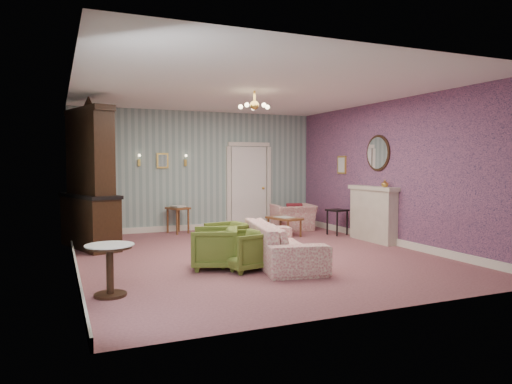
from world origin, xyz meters
name	(u,v)px	position (x,y,z in m)	size (l,w,h in m)	color
floor	(254,255)	(0.00, 0.00, 0.00)	(7.00, 7.00, 0.00)	#98585E
ceiling	(254,91)	(0.00, 0.00, 2.90)	(7.00, 7.00, 0.00)	white
wall_back	(199,171)	(0.00, 3.50, 1.45)	(6.00, 6.00, 0.00)	gray
wall_front	(379,180)	(0.00, -3.50, 1.45)	(6.00, 6.00, 0.00)	gray
wall_left	(73,175)	(-3.00, 0.00, 1.45)	(7.00, 7.00, 0.00)	gray
wall_right	(392,173)	(3.00, 0.00, 1.45)	(7.00, 7.00, 0.00)	gray
wall_right_floral	(391,173)	(2.98, 0.00, 1.45)	(7.00, 7.00, 0.00)	#C16085
door	(249,185)	(1.30, 3.46, 1.08)	(1.12, 0.12, 2.16)	white
olive_chair_a	(245,249)	(-0.60, -1.04, 0.33)	(0.65, 0.60, 0.66)	#5E6E26
olive_chair_b	(215,246)	(-0.99, -0.76, 0.35)	(0.68, 0.64, 0.70)	#5E6E26
olive_chair_c	(228,238)	(-0.48, 0.05, 0.33)	(0.64, 0.60, 0.66)	#5E6E26
sofa_chintz	(281,236)	(0.14, -0.81, 0.45)	(2.28, 0.67, 0.89)	#AB4553
wingback_chair	(293,213)	(2.09, 2.53, 0.42)	(0.97, 0.63, 0.84)	#AB4553
dresser	(89,174)	(-2.65, 1.89, 1.43)	(0.59, 1.71, 2.85)	black
fireplace	(373,214)	(2.86, 0.40, 0.58)	(0.30, 1.40, 1.16)	beige
mantel_vase	(385,183)	(2.84, 0.00, 1.23)	(0.15, 0.15, 0.15)	gold
oval_mirror	(378,153)	(2.96, 0.40, 1.85)	(0.04, 0.76, 0.84)	white
framed_print	(342,165)	(2.97, 1.75, 1.60)	(0.04, 0.34, 0.42)	gold
coffee_table	(284,226)	(1.50, 1.82, 0.21)	(0.46, 0.83, 0.42)	brown
side_table_black	(337,222)	(2.65, 1.43, 0.30)	(0.39, 0.39, 0.59)	black
pedestal_table	(110,270)	(-2.65, -1.72, 0.32)	(0.59, 0.59, 0.65)	black
nesting_table	(178,219)	(-0.62, 3.15, 0.33)	(0.40, 0.51, 0.67)	brown
gilt_mirror_back	(163,161)	(-0.90, 3.46, 1.70)	(0.28, 0.06, 0.36)	gold
sconce_left	(139,161)	(-1.45, 3.44, 1.70)	(0.16, 0.12, 0.30)	gold
sconce_right	(186,161)	(-0.35, 3.44, 1.70)	(0.16, 0.12, 0.30)	gold
chandelier	(254,106)	(0.00, 0.00, 2.63)	(0.56, 0.56, 0.36)	gold
burgundy_cushion	(294,211)	(2.04, 2.38, 0.48)	(0.38, 0.10, 0.38)	maroon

